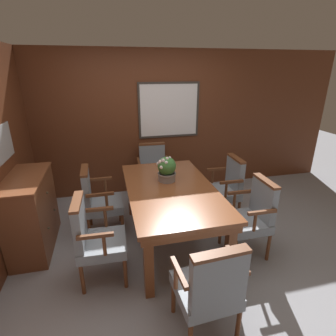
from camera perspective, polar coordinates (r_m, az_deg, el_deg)
ground_plane at (r=3.45m, az=1.09°, el=-17.45°), size 14.00×14.00×0.00m
wall_back at (r=4.63m, az=-4.65°, el=9.50°), size 7.20×0.08×2.45m
dining_table at (r=3.25m, az=0.62°, el=-5.80°), size 1.05×1.84×0.77m
chair_left_far at (r=3.62m, az=-15.02°, el=-6.43°), size 0.50×0.54×0.95m
chair_right_near at (r=3.31m, az=17.80°, el=-9.53°), size 0.49×0.54×0.95m
chair_left_near at (r=2.89m, az=-15.73°, el=-14.16°), size 0.50×0.54×0.95m
chair_head_near at (r=2.30m, az=9.10°, el=-24.12°), size 0.55×0.51×0.95m
chair_head_far at (r=4.49m, az=-3.21°, el=-0.28°), size 0.54×0.50×0.95m
chair_right_far at (r=3.96m, az=12.46°, el=-3.79°), size 0.50×0.54×0.95m
potted_plant at (r=3.34m, az=-0.30°, el=-0.20°), size 0.25×0.24×0.33m
sideboard_cabinet at (r=3.65m, az=-27.57°, el=-8.72°), size 0.45×1.01×0.96m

